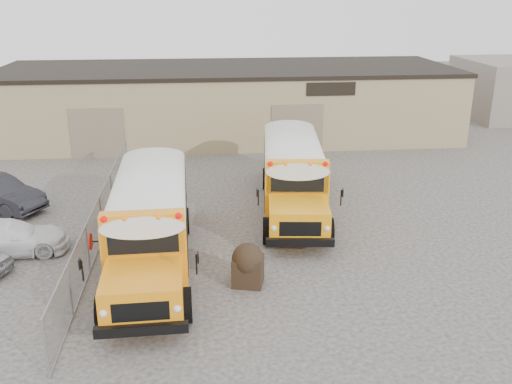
{
  "coord_description": "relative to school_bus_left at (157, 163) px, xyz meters",
  "views": [
    {
      "loc": [
        -1.86,
        -18.79,
        9.57
      ],
      "look_at": [
        0.33,
        3.45,
        1.6
      ],
      "focal_mm": 40.0,
      "sensor_mm": 36.0,
      "label": 1
    }
  ],
  "objects": [
    {
      "name": "tarp_bundle",
      "position": [
        3.58,
        -8.82,
        -1.05
      ],
      "size": [
        1.2,
        1.13,
        1.51
      ],
      "color": "black",
      "rests_on": "ground"
    },
    {
      "name": "school_bus_right",
      "position": [
        7.0,
        5.05,
        -0.03
      ],
      "size": [
        3.73,
        10.82,
        3.1
      ],
      "color": "#FF9F10",
      "rests_on": "ground"
    },
    {
      "name": "car_white",
      "position": [
        -5.35,
        -5.51,
        -1.17
      ],
      "size": [
        4.68,
        2.3,
        1.31
      ],
      "primitive_type": "imported",
      "rotation": [
        0.0,
        0.0,
        1.68
      ],
      "color": "white",
      "rests_on": "ground"
    },
    {
      "name": "chainlink_fence",
      "position": [
        -1.99,
        -4.37,
        -0.92
      ],
      "size": [
        0.07,
        18.07,
        1.81
      ],
      "color": "gray",
      "rests_on": "ground"
    },
    {
      "name": "school_bus_left",
      "position": [
        0.0,
        0.0,
        0.0
      ],
      "size": [
        3.31,
        10.82,
        3.15
      ],
      "color": "orange",
      "rests_on": "ground"
    },
    {
      "name": "ground",
      "position": [
        4.01,
        -7.37,
        -1.82
      ],
      "size": [
        120.0,
        120.0,
        0.0
      ],
      "primitive_type": "plane",
      "color": "#353230",
      "rests_on": "ground"
    },
    {
      "name": "warehouse",
      "position": [
        4.01,
        12.63,
        0.55
      ],
      "size": [
        30.2,
        10.2,
        4.67
      ],
      "color": "#9D8D61",
      "rests_on": "ground"
    }
  ]
}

